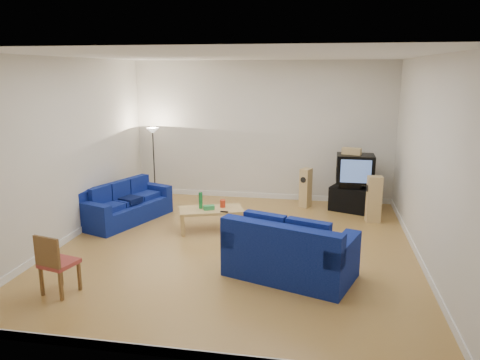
% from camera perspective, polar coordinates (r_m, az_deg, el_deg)
% --- Properties ---
extents(room, '(6.01, 6.51, 3.21)m').
position_cam_1_polar(room, '(7.71, -0.53, 2.54)').
color(room, olive).
rests_on(room, ground).
extents(sofa_three_seat, '(1.45, 2.10, 0.75)m').
position_cam_1_polar(sofa_three_seat, '(9.74, -13.94, -3.23)').
color(sofa_three_seat, '#020F59').
rests_on(sofa_three_seat, ground).
extents(sofa_loveseat, '(2.03, 1.54, 0.90)m').
position_cam_1_polar(sofa_loveseat, '(6.95, 5.97, -9.12)').
color(sofa_loveseat, '#020F59').
rests_on(sofa_loveseat, ground).
extents(coffee_table, '(1.32, 0.95, 0.43)m').
position_cam_1_polar(coffee_table, '(8.85, -3.55, -3.85)').
color(coffee_table, tan).
rests_on(coffee_table, ground).
extents(bottle, '(0.09, 0.09, 0.31)m').
position_cam_1_polar(bottle, '(8.83, -4.82, -2.49)').
color(bottle, '#197233').
rests_on(bottle, coffee_table).
extents(tissue_box, '(0.23, 0.18, 0.08)m').
position_cam_1_polar(tissue_box, '(8.77, -3.81, -3.37)').
color(tissue_box, green).
rests_on(tissue_box, coffee_table).
extents(red_canister, '(0.14, 0.14, 0.14)m').
position_cam_1_polar(red_canister, '(8.90, -2.13, -2.89)').
color(red_canister, red).
rests_on(red_canister, coffee_table).
extents(remote, '(0.15, 0.05, 0.02)m').
position_cam_1_polar(remote, '(8.61, -1.94, -3.89)').
color(remote, black).
rests_on(remote, coffee_table).
extents(tv_stand, '(0.97, 0.75, 0.52)m').
position_cam_1_polar(tv_stand, '(10.37, 13.36, -2.29)').
color(tv_stand, black).
rests_on(tv_stand, ground).
extents(av_receiver, '(0.52, 0.45, 0.11)m').
position_cam_1_polar(av_receiver, '(10.30, 13.36, -0.58)').
color(av_receiver, black).
rests_on(av_receiver, tv_stand).
extents(television, '(0.78, 0.59, 0.60)m').
position_cam_1_polar(television, '(10.26, 13.85, 1.36)').
color(television, black).
rests_on(television, av_receiver).
extents(centre_speaker, '(0.42, 0.26, 0.14)m').
position_cam_1_polar(centre_speaker, '(10.20, 13.45, 3.44)').
color(centre_speaker, tan).
rests_on(centre_speaker, television).
extents(speaker_left, '(0.29, 0.32, 0.87)m').
position_cam_1_polar(speaker_left, '(10.46, 8.00, -0.94)').
color(speaker_left, tan).
rests_on(speaker_left, ground).
extents(speaker_right, '(0.31, 0.25, 0.94)m').
position_cam_1_polar(speaker_right, '(9.70, 16.00, -2.25)').
color(speaker_right, tan).
rests_on(speaker_right, ground).
extents(floor_lamp, '(0.29, 0.29, 1.69)m').
position_cam_1_polar(floor_lamp, '(10.97, -10.56, 4.76)').
color(floor_lamp, black).
rests_on(floor_lamp, ground).
extents(dining_chair, '(0.50, 0.50, 0.87)m').
position_cam_1_polar(dining_chair, '(6.81, -21.60, -9.21)').
color(dining_chair, brown).
rests_on(dining_chair, ground).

